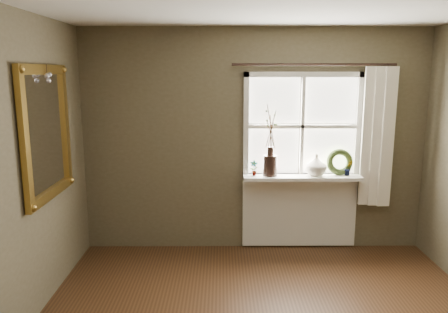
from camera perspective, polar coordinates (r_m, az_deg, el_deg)
name	(u,v)px	position (r m, az deg, el deg)	size (l,w,h in m)	color
wall_back	(254,141)	(5.16, 3.94, 2.07)	(4.00, 0.10, 2.60)	brown
window_frame	(302,126)	(5.14, 10.17, 3.91)	(1.36, 0.06, 1.24)	silver
window_sill	(302,177)	(5.14, 10.16, -2.68)	(1.36, 0.26, 0.04)	silver
window_apron	(299,211)	(5.36, 9.79, -6.97)	(1.36, 0.04, 0.88)	silver
dark_jug	(270,166)	(5.05, 6.04, -1.18)	(0.16, 0.16, 0.24)	black
cream_vase	(316,165)	(5.14, 11.95, -1.09)	(0.24, 0.24, 0.25)	beige
wreath	(339,165)	(5.24, 14.85, -1.06)	(0.31, 0.31, 0.07)	#31411D
potted_plant_left	(254,168)	(5.04, 3.93, -1.52)	(0.09, 0.06, 0.18)	#31411D
potted_plant_right	(348,168)	(5.24, 15.92, -1.44)	(0.10, 0.08, 0.18)	#31411D
curtain	(377,137)	(5.28, 19.33, 2.38)	(0.36, 0.12, 1.59)	silver
curtain_rod	(314,64)	(5.06, 11.70, 11.69)	(0.03, 0.03, 1.84)	black
gilt_mirror	(47,132)	(4.25, -22.16, 2.95)	(0.10, 1.01, 1.21)	white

